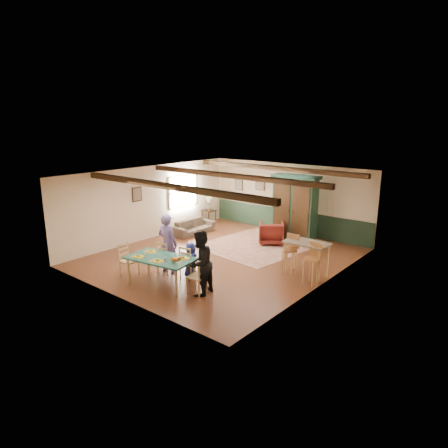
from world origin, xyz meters
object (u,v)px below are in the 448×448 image
Objects in this scene: dining_chair_end_left at (129,260)px; sofa at (194,227)px; dining_chair_far_left at (166,257)px; person_woman at (200,263)px; armchair at (271,233)px; bar_stool_right at (311,264)px; end_table at (209,217)px; person_child at (191,260)px; dining_table at (161,271)px; dining_chair_end_right at (197,276)px; table_lamp at (209,204)px; dining_chair_far_right at (189,262)px; bar_stool_left at (289,255)px; person_man at (168,243)px; counter_table at (306,259)px; cat at (175,259)px; armoire at (295,208)px.

dining_chair_end_left is 4.70m from sofa.
person_woman reaches higher than dining_chair_far_left.
armchair is 3.72m from bar_stool_right.
end_table is at bearing 162.03° from bar_stool_right.
bar_stool_right reaches higher than dining_chair_end_left.
person_child is 0.89× the size of bar_stool_right.
dining_table is 1.89× the size of dining_chair_end_right.
person_child is (0.27, 0.86, 0.13)m from dining_table.
dining_chair_far_right is at bearing -53.52° from table_lamp.
dining_table is at bearing -130.66° from bar_stool_left.
bar_stool_right reaches higher than dining_table.
person_man is 1.44× the size of counter_table.
bar_stool_left is at bearing -26.74° from end_table.
person_child reaches higher than dining_chair_end_left.
end_table is 1.09× the size of table_lamp.
dining_chair_end_right is 2.91m from bar_stool_left.
table_lamp reaches higher than sofa.
bar_stool_right is at bearing -25.65° from table_lamp.
dining_table is at bearing 52.20° from armchair.
cat is at bearing -93.37° from dining_chair_end_left.
armchair is at bearing -98.66° from person_child.
dining_chair_end_left is 0.83× the size of bar_stool_left.
bar_stool_right is (4.24, 2.78, 0.09)m from dining_chair_end_left.
dining_chair_end_left is at bearing -69.51° from table_lamp.
cat reaches higher than end_table.
armchair is at bearing -10.73° from table_lamp.
person_man is 4.08m from bar_stool_right.
dining_chair_end_left is 0.52× the size of sofa.
dining_chair_far_left is at bearing -143.62° from counter_table.
dining_table is 1.04× the size of person_man.
bar_stool_right is (2.41, -3.28, -0.63)m from armoire.
armoire is at bearing -64.83° from sofa.
dining_chair_far_left is at bearing 45.11° from armchair.
counter_table is (2.70, 3.02, 0.12)m from dining_table.
table_lamp is (-2.81, 4.95, 0.00)m from person_man.
person_woman is at bearing -119.87° from bar_stool_right.
dining_chair_far_right reaches higher than sofa.
cat is 0.32× the size of bar_stool_right.
dining_chair_end_right is 0.40× the size of armoire.
person_child is 0.84× the size of counter_table.
bar_stool_right is at bearing 104.83° from armchair.
sofa is 3.06× the size of end_table.
sofa is (-3.50, -1.67, -0.93)m from armoire.
dining_chair_end_left is 2.32m from dining_chair_end_right.
dining_table reaches higher than sofa.
bar_stool_left is at bearing -151.54° from person_man.
dining_chair_end_right is (1.15, 0.18, 0.10)m from dining_table.
person_child is at bearing -90.00° from dining_chair_far_right.
dining_chair_far_left is at bearing -147.27° from sofa.
dining_chair_end_right reaches higher than dining_table.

